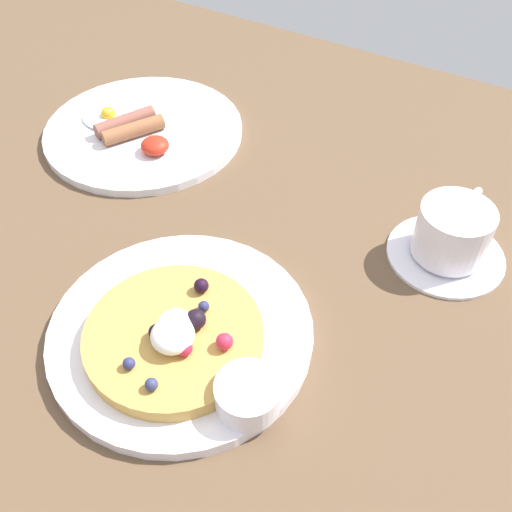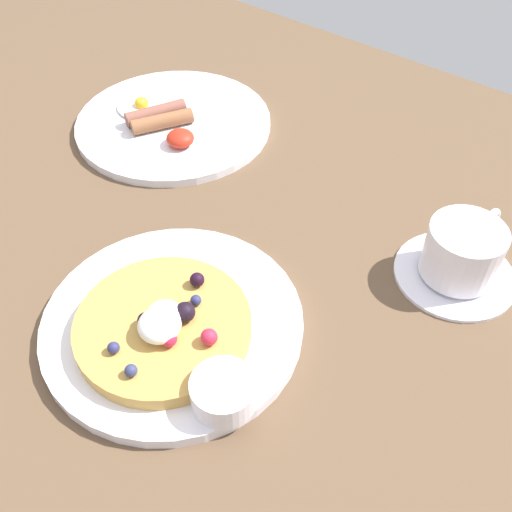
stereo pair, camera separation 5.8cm
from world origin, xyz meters
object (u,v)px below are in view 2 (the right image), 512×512
object	(u,v)px
breakfast_plate	(174,123)
coffee_cup	(464,250)
pancake_plate	(173,323)
syrup_ramekin	(223,392)
coffee_saucer	(455,273)

from	to	relation	value
breakfast_plate	coffee_cup	world-z (taller)	coffee_cup
pancake_plate	syrup_ramekin	xyz separation A→B (cm)	(9.77, -3.62, 2.05)
pancake_plate	breakfast_plate	size ratio (longest dim) A/B	0.95
syrup_ramekin	coffee_saucer	xyz separation A→B (cm)	(8.92, 27.24, -2.29)
syrup_ramekin	coffee_cup	distance (cm)	28.85
pancake_plate	breakfast_plate	world-z (taller)	pancake_plate
breakfast_plate	pancake_plate	bearing A→B (deg)	-46.02
coffee_cup	syrup_ramekin	bearing A→B (deg)	-108.06
coffee_saucer	coffee_cup	world-z (taller)	coffee_cup
pancake_plate	coffee_cup	world-z (taller)	coffee_cup
coffee_saucer	coffee_cup	xyz separation A→B (cm)	(0.02, 0.17, 3.47)
pancake_plate	breakfast_plate	distance (cm)	35.03
syrup_ramekin	coffee_saucer	world-z (taller)	syrup_ramekin
syrup_ramekin	coffee_saucer	size ratio (longest dim) A/B	0.45
syrup_ramekin	pancake_plate	bearing A→B (deg)	159.66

